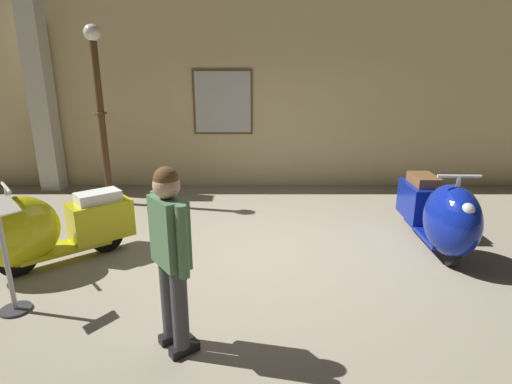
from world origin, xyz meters
name	(u,v)px	position (x,y,z in m)	size (l,w,h in m)	color
ground_plane	(266,256)	(0.00, 0.00, 0.00)	(60.00, 60.00, 0.00)	gray
showroom_back_wall	(255,96)	(-0.14, 3.33, 1.74)	(18.00, 0.63, 3.49)	#CCB784
scooter_0	(45,229)	(-2.53, -0.28, 0.47)	(1.61, 1.45, 1.03)	black
scooter_1	(440,215)	(2.15, 0.12, 0.50)	(0.60, 1.79, 1.09)	black
lamppost	(101,116)	(-2.67, 2.12, 1.49)	(0.28, 0.28, 2.90)	#472D19
visitor_0	(170,249)	(-0.78, -1.72, 0.88)	(0.38, 0.43, 1.53)	black
info_stanchion	(7,267)	(-2.42, -1.19, 0.46)	(0.37, 0.39, 1.09)	#333338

